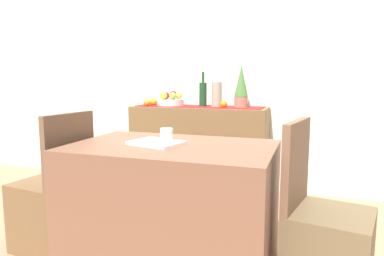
{
  "coord_description": "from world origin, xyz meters",
  "views": [
    {
      "loc": [
        0.88,
        -2.36,
        1.12
      ],
      "look_at": [
        -0.03,
        0.36,
        0.71
      ],
      "focal_mm": 33.55,
      "sensor_mm": 36.0,
      "label": 1
    }
  ],
  "objects_px": {
    "chair_near_window": "(54,209)",
    "sideboard_console": "(199,149)",
    "ceramic_vase": "(217,95)",
    "potted_plant": "(241,86)",
    "open_book": "(156,143)",
    "fruit_bowl": "(171,102)",
    "coffee_cup": "(167,136)",
    "dining_table": "(172,208)",
    "wine_bottle": "(203,94)",
    "chair_by_corner": "(325,246)"
  },
  "relations": [
    {
      "from": "potted_plant",
      "to": "chair_near_window",
      "type": "xyz_separation_m",
      "value": [
        -0.95,
        -1.44,
        -0.77
      ]
    },
    {
      "from": "chair_near_window",
      "to": "coffee_cup",
      "type": "bearing_deg",
      "value": 0.43
    },
    {
      "from": "sideboard_console",
      "to": "wine_bottle",
      "type": "height_order",
      "value": "wine_bottle"
    },
    {
      "from": "fruit_bowl",
      "to": "ceramic_vase",
      "type": "bearing_deg",
      "value": 0.0
    },
    {
      "from": "wine_bottle",
      "to": "chair_by_corner",
      "type": "distance_m",
      "value": 1.93
    },
    {
      "from": "chair_by_corner",
      "to": "fruit_bowl",
      "type": "bearing_deg",
      "value": 134.6
    },
    {
      "from": "potted_plant",
      "to": "sideboard_console",
      "type": "bearing_deg",
      "value": 180.0
    },
    {
      "from": "chair_near_window",
      "to": "sideboard_console",
      "type": "bearing_deg",
      "value": 69.45
    },
    {
      "from": "open_book",
      "to": "coffee_cup",
      "type": "relative_size",
      "value": 3.04
    },
    {
      "from": "potted_plant",
      "to": "open_book",
      "type": "relative_size",
      "value": 1.4
    },
    {
      "from": "ceramic_vase",
      "to": "open_book",
      "type": "height_order",
      "value": "ceramic_vase"
    },
    {
      "from": "fruit_bowl",
      "to": "open_book",
      "type": "distance_m",
      "value": 1.54
    },
    {
      "from": "fruit_bowl",
      "to": "open_book",
      "type": "relative_size",
      "value": 0.95
    },
    {
      "from": "dining_table",
      "to": "chair_near_window",
      "type": "height_order",
      "value": "chair_near_window"
    },
    {
      "from": "sideboard_console",
      "to": "potted_plant",
      "type": "height_order",
      "value": "potted_plant"
    },
    {
      "from": "dining_table",
      "to": "coffee_cup",
      "type": "xyz_separation_m",
      "value": [
        -0.03,
        0.0,
        0.42
      ]
    },
    {
      "from": "ceramic_vase",
      "to": "chair_near_window",
      "type": "xyz_separation_m",
      "value": [
        -0.71,
        -1.44,
        -0.69
      ]
    },
    {
      "from": "potted_plant",
      "to": "coffee_cup",
      "type": "relative_size",
      "value": 4.25
    },
    {
      "from": "fruit_bowl",
      "to": "chair_near_window",
      "type": "bearing_deg",
      "value": -99.67
    },
    {
      "from": "potted_plant",
      "to": "dining_table",
      "type": "height_order",
      "value": "potted_plant"
    },
    {
      "from": "chair_by_corner",
      "to": "chair_near_window",
      "type": "bearing_deg",
      "value": -179.81
    },
    {
      "from": "sideboard_console",
      "to": "fruit_bowl",
      "type": "xyz_separation_m",
      "value": [
        -0.29,
        0.0,
        0.45
      ]
    },
    {
      "from": "dining_table",
      "to": "chair_by_corner",
      "type": "distance_m",
      "value": 0.84
    },
    {
      "from": "fruit_bowl",
      "to": "dining_table",
      "type": "height_order",
      "value": "fruit_bowl"
    },
    {
      "from": "potted_plant",
      "to": "coffee_cup",
      "type": "xyz_separation_m",
      "value": [
        -0.15,
        -1.44,
        -0.25
      ]
    },
    {
      "from": "dining_table",
      "to": "chair_near_window",
      "type": "relative_size",
      "value": 1.26
    },
    {
      "from": "sideboard_console",
      "to": "chair_near_window",
      "type": "relative_size",
      "value": 1.45
    },
    {
      "from": "sideboard_console",
      "to": "coffee_cup",
      "type": "height_order",
      "value": "sideboard_console"
    },
    {
      "from": "ceramic_vase",
      "to": "coffee_cup",
      "type": "bearing_deg",
      "value": -86.63
    },
    {
      "from": "open_book",
      "to": "fruit_bowl",
      "type": "bearing_deg",
      "value": 124.91
    },
    {
      "from": "sideboard_console",
      "to": "potted_plant",
      "type": "bearing_deg",
      "value": 0.0
    },
    {
      "from": "dining_table",
      "to": "coffee_cup",
      "type": "distance_m",
      "value": 0.42
    },
    {
      "from": "fruit_bowl",
      "to": "chair_near_window",
      "type": "height_order",
      "value": "fruit_bowl"
    },
    {
      "from": "ceramic_vase",
      "to": "potted_plant",
      "type": "distance_m",
      "value": 0.24
    },
    {
      "from": "fruit_bowl",
      "to": "ceramic_vase",
      "type": "distance_m",
      "value": 0.48
    },
    {
      "from": "open_book",
      "to": "potted_plant",
      "type": "bearing_deg",
      "value": 98.09
    },
    {
      "from": "sideboard_console",
      "to": "wine_bottle",
      "type": "bearing_deg",
      "value": 0.0
    },
    {
      "from": "ceramic_vase",
      "to": "potted_plant",
      "type": "bearing_deg",
      "value": 0.0
    },
    {
      "from": "coffee_cup",
      "to": "chair_by_corner",
      "type": "xyz_separation_m",
      "value": [
        0.86,
        -0.0,
        -0.52
      ]
    },
    {
      "from": "wine_bottle",
      "to": "chair_near_window",
      "type": "relative_size",
      "value": 0.37
    },
    {
      "from": "wine_bottle",
      "to": "dining_table",
      "type": "height_order",
      "value": "wine_bottle"
    },
    {
      "from": "chair_near_window",
      "to": "chair_by_corner",
      "type": "bearing_deg",
      "value": 0.19
    },
    {
      "from": "sideboard_console",
      "to": "potted_plant",
      "type": "relative_size",
      "value": 3.33
    },
    {
      "from": "ceramic_vase",
      "to": "chair_by_corner",
      "type": "distance_m",
      "value": 1.85
    },
    {
      "from": "open_book",
      "to": "chair_by_corner",
      "type": "height_order",
      "value": "chair_by_corner"
    },
    {
      "from": "sideboard_console",
      "to": "dining_table",
      "type": "height_order",
      "value": "sideboard_console"
    },
    {
      "from": "sideboard_console",
      "to": "fruit_bowl",
      "type": "relative_size",
      "value": 4.87
    },
    {
      "from": "fruit_bowl",
      "to": "dining_table",
      "type": "bearing_deg",
      "value": -67.88
    },
    {
      "from": "sideboard_console",
      "to": "dining_table",
      "type": "relative_size",
      "value": 1.15
    },
    {
      "from": "fruit_bowl",
      "to": "dining_table",
      "type": "distance_m",
      "value": 1.63
    }
  ]
}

